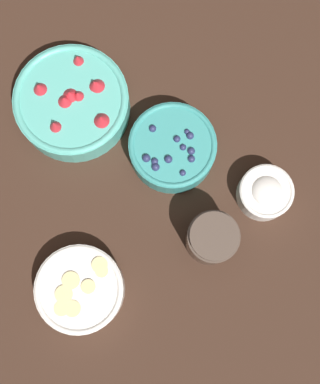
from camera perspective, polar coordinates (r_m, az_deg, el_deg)
ground_plane at (r=1.05m, az=-5.53°, el=-0.03°), size 4.00×4.00×0.00m
bowl_strawberries at (r=1.06m, az=-9.32°, el=9.41°), size 0.22×0.22×0.08m
bowl_blueberries at (r=1.02m, az=1.33°, el=4.74°), size 0.17×0.17×0.07m
bowl_bananas at (r=1.01m, az=-8.54°, el=-10.22°), size 0.16×0.16×0.05m
bowl_cream at (r=1.03m, az=11.16°, el=-0.06°), size 0.10×0.10×0.06m
jar_chocolate at (r=0.99m, az=5.52°, el=-4.95°), size 0.09×0.09×0.10m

